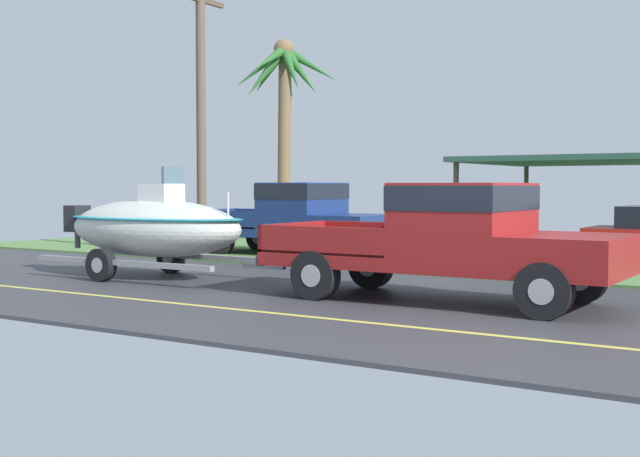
{
  "coord_description": "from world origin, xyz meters",
  "views": [
    {
      "loc": [
        4.77,
        -11.55,
        1.84
      ],
      "look_at": [
        -3.26,
        1.04,
        1.08
      ],
      "focal_mm": 46.96,
      "sensor_mm": 36.0,
      "label": 1
    }
  ],
  "objects_px": {
    "utility_pole": "(201,112)",
    "parked_pickup_background": "(301,216)",
    "pickup_truck_towing": "(462,236)",
    "palm_tree_near_left": "(284,90)",
    "boat_on_trailer": "(153,227)",
    "carport_awning": "(601,162)"
  },
  "relations": [
    {
      "from": "boat_on_trailer",
      "to": "parked_pickup_background",
      "type": "distance_m",
      "value": 5.75
    },
    {
      "from": "palm_tree_near_left",
      "to": "utility_pole",
      "type": "relative_size",
      "value": 0.92
    },
    {
      "from": "palm_tree_near_left",
      "to": "utility_pole",
      "type": "xyz_separation_m",
      "value": [
        1.46,
        -5.8,
        -1.21
      ]
    },
    {
      "from": "pickup_truck_towing",
      "to": "boat_on_trailer",
      "type": "xyz_separation_m",
      "value": [
        -6.58,
        0.0,
        -0.03
      ]
    },
    {
      "from": "palm_tree_near_left",
      "to": "utility_pole",
      "type": "bearing_deg",
      "value": -75.85
    },
    {
      "from": "parked_pickup_background",
      "to": "carport_awning",
      "type": "distance_m",
      "value": 8.0
    },
    {
      "from": "boat_on_trailer",
      "to": "utility_pole",
      "type": "bearing_deg",
      "value": 119.35
    },
    {
      "from": "boat_on_trailer",
      "to": "utility_pole",
      "type": "height_order",
      "value": "utility_pole"
    },
    {
      "from": "utility_pole",
      "to": "pickup_truck_towing",
      "type": "bearing_deg",
      "value": -25.49
    },
    {
      "from": "carport_awning",
      "to": "palm_tree_near_left",
      "type": "distance_m",
      "value": 10.28
    },
    {
      "from": "parked_pickup_background",
      "to": "utility_pole",
      "type": "xyz_separation_m",
      "value": [
        -2.11,
        -1.46,
        2.67
      ]
    },
    {
      "from": "parked_pickup_background",
      "to": "palm_tree_near_left",
      "type": "bearing_deg",
      "value": 129.49
    },
    {
      "from": "parked_pickup_background",
      "to": "palm_tree_near_left",
      "type": "height_order",
      "value": "palm_tree_near_left"
    },
    {
      "from": "boat_on_trailer",
      "to": "palm_tree_near_left",
      "type": "bearing_deg",
      "value": 111.0
    },
    {
      "from": "pickup_truck_towing",
      "to": "utility_pole",
      "type": "relative_size",
      "value": 0.83
    },
    {
      "from": "carport_awning",
      "to": "parked_pickup_background",
      "type": "bearing_deg",
      "value": -144.27
    },
    {
      "from": "carport_awning",
      "to": "utility_pole",
      "type": "height_order",
      "value": "utility_pole"
    },
    {
      "from": "palm_tree_near_left",
      "to": "utility_pole",
      "type": "height_order",
      "value": "utility_pole"
    },
    {
      "from": "pickup_truck_towing",
      "to": "palm_tree_near_left",
      "type": "relative_size",
      "value": 0.9
    },
    {
      "from": "pickup_truck_towing",
      "to": "boat_on_trailer",
      "type": "distance_m",
      "value": 6.58
    },
    {
      "from": "utility_pole",
      "to": "carport_awning",
      "type": "bearing_deg",
      "value": 35.46
    },
    {
      "from": "utility_pole",
      "to": "parked_pickup_background",
      "type": "bearing_deg",
      "value": 34.64
    }
  ]
}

